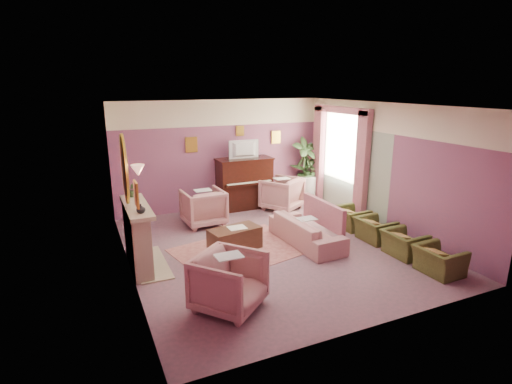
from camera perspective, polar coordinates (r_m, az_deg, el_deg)
name	(u,v)px	position (r m, az deg, el deg)	size (l,w,h in m)	color
floor	(273,247)	(8.13, 2.40, -7.85)	(5.50, 6.00, 0.01)	#7C5964
ceiling	(274,105)	(7.49, 2.65, 12.27)	(5.50, 6.00, 0.01)	silver
wall_back	(222,155)	(10.40, -4.92, 5.30)	(5.50, 0.02, 2.80)	#734970
wall_front	(380,230)	(5.30, 17.25, -5.20)	(5.50, 0.02, 2.80)	#734970
wall_left	(125,195)	(6.94, -18.23, -0.46)	(0.02, 6.00, 2.80)	#734970
wall_right	(385,168)	(9.23, 18.00, 3.33)	(0.02, 6.00, 2.80)	#734970
picture_rail_band	(221,113)	(10.26, -5.04, 11.22)	(5.50, 0.01, 0.65)	#FCF1C6
stripe_panel	(348,171)	(10.26, 12.98, 2.98)	(0.01, 3.00, 2.15)	#A0B196
fireplace_surround	(137,238)	(7.41, -16.63, -6.28)	(0.30, 1.40, 1.10)	tan
fireplace_inset	(143,245)	(7.48, -15.78, -7.26)	(0.18, 0.72, 0.68)	black
fire_ember	(147,254)	(7.55, -15.37, -8.48)	(0.06, 0.54, 0.10)	orange
mantel_shelf	(136,207)	(7.23, -16.73, -2.04)	(0.40, 1.55, 0.07)	tan
hearth	(151,264)	(7.64, -14.81, -9.85)	(0.55, 1.50, 0.02)	tan
mirror_frame	(124,169)	(7.05, -18.28, 3.12)	(0.04, 0.72, 1.20)	gold
mirror_glass	(126,169)	(7.05, -18.08, 3.14)	(0.01, 0.60, 1.06)	silver
sconce_shade	(138,170)	(6.00, -16.53, 2.99)	(0.20, 0.20, 0.16)	#F9AC84
piano	(244,184)	(10.44, -1.66, 1.18)	(1.40, 0.60, 1.30)	black
piano_keyshelf	(250,184)	(10.11, -0.90, 1.13)	(1.30, 0.12, 0.06)	black
piano_keys	(250,183)	(10.10, -0.90, 1.35)	(1.20, 0.08, 0.02)	beige
piano_top	(244,159)	(10.30, -1.69, 4.74)	(1.45, 0.65, 0.04)	black
television	(245,148)	(10.20, -1.59, 6.30)	(0.80, 0.12, 0.48)	black
print_back_left	(191,145)	(10.08, -9.21, 6.69)	(0.30, 0.03, 0.38)	gold
print_back_right	(276,137)	(10.91, 2.87, 7.83)	(0.26, 0.03, 0.34)	gold
print_back_mid	(240,131)	(10.45, -2.31, 8.72)	(0.22, 0.03, 0.26)	gold
print_left_wall	(136,194)	(5.71, -16.73, -0.31)	(0.03, 0.28, 0.36)	gold
window_blind	(342,145)	(10.33, 12.20, 6.63)	(0.03, 1.40, 1.80)	beige
curtain_left	(362,167)	(9.63, 14.89, 3.44)	(0.16, 0.34, 2.60)	#A95D6B
curtain_right	(319,155)	(11.10, 8.95, 5.28)	(0.16, 0.34, 2.60)	#A95D6B
pelmet	(341,110)	(10.20, 12.10, 11.40)	(0.16, 2.20, 0.16)	#A95D6B
mantel_plant	(132,190)	(7.71, -17.32, 0.30)	(0.16, 0.16, 0.28)	#2B4923
mantel_vase	(141,209)	(6.72, -16.13, -2.30)	(0.16, 0.16, 0.16)	#FCF1C6
area_rug	(242,250)	(7.99, -1.97, -8.21)	(2.50, 1.80, 0.01)	#B0635D
coffee_table	(235,239)	(7.93, -3.05, -6.71)	(1.00, 0.50, 0.45)	#462A1B
table_paper	(237,228)	(7.87, -2.73, -5.10)	(0.35, 0.28, 0.01)	white
sofa	(306,226)	(8.22, 7.20, -4.84)	(0.63, 1.88, 0.76)	tan
sofa_throw	(323,213)	(8.36, 9.60, -3.01)	(0.09, 1.42, 0.52)	#A95D6B
floral_armchair_left	(203,205)	(9.31, -7.54, -1.89)	(0.89, 0.89, 0.93)	tan
floral_armchair_right	(282,192)	(10.36, 3.68, -0.01)	(0.89, 0.89, 0.93)	tan
floral_armchair_front	(229,279)	(5.89, -3.84, -12.31)	(0.89, 0.89, 0.93)	tan
olive_chair_a	(439,256)	(7.62, 24.72, -8.34)	(0.52, 0.74, 0.64)	#4B5022
olive_chair_b	(404,240)	(8.13, 20.42, -6.42)	(0.52, 0.74, 0.64)	#4B5022
olive_chair_c	(375,226)	(8.69, 16.67, -4.70)	(0.52, 0.74, 0.64)	#4B5022
olive_chair_d	(351,215)	(9.28, 13.40, -3.18)	(0.52, 0.74, 0.64)	#4B5022
side_table	(306,188)	(11.25, 7.21, 0.52)	(0.52, 0.52, 0.70)	silver
side_plant_big	(307,170)	(11.13, 7.30, 3.11)	(0.30, 0.30, 0.34)	#2B4923
side_plant_small	(313,172)	(11.11, 8.09, 2.91)	(0.16, 0.16, 0.28)	#2B4923
palm_pot	(304,194)	(11.31, 6.88, -0.32)	(0.34, 0.34, 0.34)	#AE4A32
palm_plant	(305,163)	(11.11, 7.02, 4.10)	(0.76, 0.76, 1.44)	#2B4923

